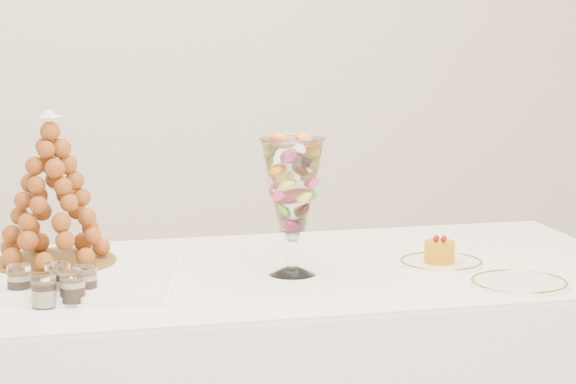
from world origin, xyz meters
name	(u,v)px	position (x,y,z in m)	size (l,w,h in m)	color
lace_tray	(44,277)	(-0.51, 0.17, 0.83)	(0.60, 0.45, 0.02)	white
macaron_vase	(292,187)	(0.07, 0.08, 1.03)	(0.15, 0.15, 0.33)	white
cake_plate	(441,263)	(0.46, 0.08, 0.82)	(0.21, 0.21, 0.01)	white
spare_plate	(519,284)	(0.55, -0.16, 0.82)	(0.23, 0.23, 0.01)	white
verrine_a	(19,281)	(-0.57, 0.04, 0.86)	(0.05, 0.05, 0.07)	white
verrine_b	(58,280)	(-0.49, 0.01, 0.86)	(0.06, 0.06, 0.08)	white
verrine_c	(86,281)	(-0.43, 0.01, 0.85)	(0.05, 0.05, 0.07)	white
verrine_d	(44,291)	(-0.52, -0.06, 0.86)	(0.05, 0.05, 0.07)	white
verrine_e	(73,288)	(-0.46, -0.06, 0.86)	(0.06, 0.06, 0.07)	white
croquembouche	(52,189)	(-0.48, 0.28, 1.02)	(0.30, 0.30, 0.37)	brown
mousse_cake	(439,251)	(0.45, 0.07, 0.86)	(0.08, 0.08, 0.07)	#C47809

